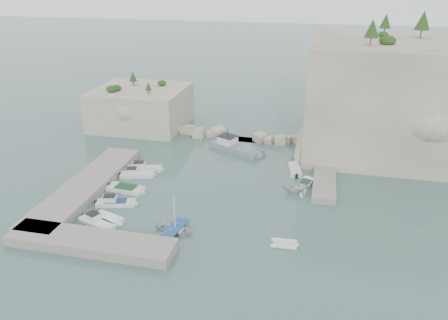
% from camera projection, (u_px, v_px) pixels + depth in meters
% --- Properties ---
extents(ground, '(400.00, 400.00, 0.00)m').
position_uv_depth(ground, '(213.00, 201.00, 54.77)').
color(ground, '#466964').
rests_on(ground, ground).
extents(cliff_east, '(26.00, 22.00, 17.00)m').
position_uv_depth(cliff_east, '(394.00, 98.00, 67.17)').
color(cliff_east, beige).
rests_on(cliff_east, ground).
extents(cliff_terrace, '(8.00, 10.00, 2.50)m').
position_uv_depth(cliff_terrace, '(323.00, 148.00, 67.67)').
color(cliff_terrace, beige).
rests_on(cliff_terrace, ground).
extents(outcrop_west, '(16.00, 14.00, 7.00)m').
position_uv_depth(outcrop_west, '(141.00, 107.00, 79.79)').
color(outcrop_west, beige).
rests_on(outcrop_west, ground).
extents(quay_west, '(5.00, 24.00, 1.10)m').
position_uv_depth(quay_west, '(86.00, 186.00, 57.15)').
color(quay_west, '#9E9689').
rests_on(quay_west, ground).
extents(quay_south, '(18.00, 4.00, 1.10)m').
position_uv_depth(quay_south, '(91.00, 242.00, 45.44)').
color(quay_south, '#9E9689').
rests_on(quay_south, ground).
extents(ledge_east, '(3.00, 16.00, 0.80)m').
position_uv_depth(ledge_east, '(325.00, 175.00, 60.77)').
color(ledge_east, '#9E9689').
rests_on(ledge_east, ground).
extents(breakwater, '(28.00, 3.00, 1.40)m').
position_uv_depth(breakwater, '(239.00, 135.00, 74.34)').
color(breakwater, beige).
rests_on(breakwater, ground).
extents(motorboat_a, '(5.76, 2.80, 1.40)m').
position_uv_depth(motorboat_a, '(144.00, 170.00, 62.98)').
color(motorboat_a, silver).
rests_on(motorboat_a, ground).
extents(motorboat_b, '(5.33, 3.04, 1.40)m').
position_uv_depth(motorboat_b, '(137.00, 176.00, 61.17)').
color(motorboat_b, silver).
rests_on(motorboat_b, ground).
extents(motorboat_c, '(5.57, 2.46, 0.70)m').
position_uv_depth(motorboat_c, '(126.00, 191.00, 57.24)').
color(motorboat_c, silver).
rests_on(motorboat_c, ground).
extents(motorboat_d, '(5.45, 2.83, 1.40)m').
position_uv_depth(motorboat_d, '(116.00, 205.00, 53.73)').
color(motorboat_d, silver).
rests_on(motorboat_d, ground).
extents(motorboat_e, '(4.29, 2.84, 0.70)m').
position_uv_depth(motorboat_e, '(108.00, 221.00, 50.41)').
color(motorboat_e, white).
rests_on(motorboat_e, ground).
extents(motorboat_f, '(5.43, 3.48, 1.40)m').
position_uv_depth(motorboat_f, '(98.00, 225.00, 49.49)').
color(motorboat_f, white).
rests_on(motorboat_f, ground).
extents(rowboat, '(4.91, 3.91, 0.91)m').
position_uv_depth(rowboat, '(175.00, 231.00, 48.32)').
color(rowboat, white).
rests_on(rowboat, ground).
extents(inflatable_dinghy, '(3.02, 1.56, 0.44)m').
position_uv_depth(inflatable_dinghy, '(284.00, 245.00, 45.90)').
color(inflatable_dinghy, silver).
rests_on(inflatable_dinghy, ground).
extents(tender_east_a, '(4.57, 4.28, 1.94)m').
position_uv_depth(tender_east_a, '(297.00, 192.00, 56.87)').
color(tender_east_a, silver).
rests_on(tender_east_a, ground).
extents(tender_east_b, '(2.57, 4.61, 0.70)m').
position_uv_depth(tender_east_b, '(305.00, 186.00, 58.42)').
color(tender_east_b, white).
rests_on(tender_east_b, ground).
extents(tender_east_c, '(2.39, 4.98, 0.70)m').
position_uv_depth(tender_east_c, '(295.00, 171.00, 62.68)').
color(tender_east_c, silver).
rests_on(tender_east_c, ground).
extents(tender_east_d, '(5.36, 2.83, 1.97)m').
position_uv_depth(tender_east_d, '(306.00, 163.00, 65.33)').
color(tender_east_d, silver).
rests_on(tender_east_d, ground).
extents(work_boat, '(10.23, 6.93, 2.20)m').
position_uv_depth(work_boat, '(236.00, 150.00, 69.92)').
color(work_boat, slate).
rests_on(work_boat, ground).
extents(rowboat_mast, '(0.10, 0.10, 4.20)m').
position_uv_depth(rowboat_mast, '(174.00, 211.00, 47.30)').
color(rowboat_mast, white).
rests_on(rowboat_mast, rowboat).
extents(vegetation, '(53.48, 13.88, 13.40)m').
position_uv_depth(vegetation, '(367.00, 32.00, 65.71)').
color(vegetation, '#1E4219').
rests_on(vegetation, ground).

